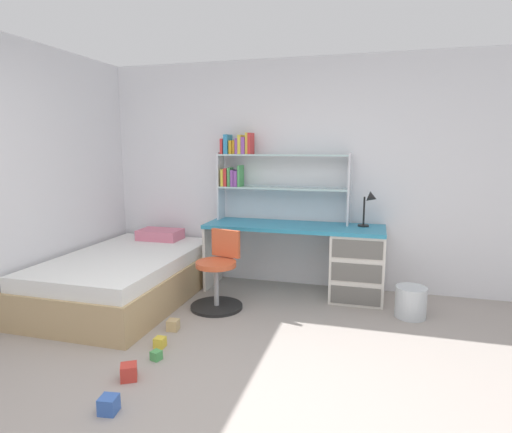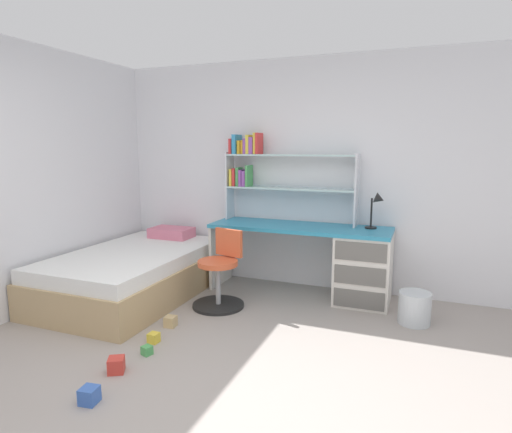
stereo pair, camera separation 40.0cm
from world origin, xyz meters
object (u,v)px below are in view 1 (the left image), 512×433
object	(u,v)px
desk	(340,258)
toy_block_natural_2	(173,325)
toy_block_green_1	(156,355)
desk_lamp	(370,203)
waste_bin	(411,302)
toy_block_yellow_3	(160,342)
swivel_chair	(218,278)
bookshelf_hutch	(261,168)
toy_block_blue_0	(109,405)
bed_platform	(127,277)
toy_block_red_4	(129,372)

from	to	relation	value
desk	toy_block_natural_2	distance (m)	1.88
toy_block_natural_2	toy_block_green_1	bearing A→B (deg)	-77.23
desk_lamp	waste_bin	bearing A→B (deg)	-49.18
toy_block_green_1	toy_block_yellow_3	distance (m)	0.21
desk	toy_block_natural_2	bearing A→B (deg)	-136.45
swivel_chair	desk_lamp	bearing A→B (deg)	27.14
bookshelf_hutch	toy_block_green_1	bearing A→B (deg)	-98.36
bookshelf_hutch	toy_block_blue_0	size ratio (longest dim) A/B	14.24
bed_platform	toy_block_yellow_3	world-z (taller)	bed_platform
toy_block_blue_0	toy_block_green_1	world-z (taller)	toy_block_blue_0
desk	desk_lamp	world-z (taller)	desk_lamp
toy_block_red_4	bookshelf_hutch	bearing A→B (deg)	81.57
swivel_chair	toy_block_green_1	size ratio (longest dim) A/B	10.92
swivel_chair	toy_block_yellow_3	world-z (taller)	swivel_chair
desk	toy_block_blue_0	xyz separation A→B (m)	(-1.17, -2.45, -0.37)
swivel_chair	toy_block_blue_0	bearing A→B (deg)	-90.87
desk_lamp	toy_block_blue_0	size ratio (longest dim) A/B	3.67
desk	toy_block_red_4	distance (m)	2.47
swivel_chair	bed_platform	size ratio (longest dim) A/B	0.38
swivel_chair	waste_bin	world-z (taller)	swivel_chair
desk_lamp	toy_block_yellow_3	distance (m)	2.50
bed_platform	toy_block_blue_0	xyz separation A→B (m)	(0.97, -1.75, -0.19)
toy_block_natural_2	toy_block_yellow_3	size ratio (longest dim) A/B	1.16
desk	swivel_chair	xyz separation A→B (m)	(-1.15, -0.64, -0.12)
desk	toy_block_blue_0	size ratio (longest dim) A/B	18.44
bookshelf_hutch	toy_block_red_4	bearing A→B (deg)	-98.43
bookshelf_hutch	toy_block_natural_2	bearing A→B (deg)	-105.65
toy_block_yellow_3	toy_block_red_4	world-z (taller)	toy_block_red_4
desk	bed_platform	world-z (taller)	desk
bookshelf_hutch	toy_block_green_1	distance (m)	2.39
toy_block_blue_0	swivel_chair	bearing A→B (deg)	89.13
toy_block_yellow_3	desk	bearing A→B (deg)	50.95
waste_bin	toy_block_green_1	xyz separation A→B (m)	(-1.91, -1.39, -0.11)
desk_lamp	bed_platform	world-z (taller)	desk_lamp
bed_platform	desk	bearing A→B (deg)	18.07
bookshelf_hutch	toy_block_natural_2	world-z (taller)	bookshelf_hutch
desk_lamp	swivel_chair	size ratio (longest dim) A/B	0.50
desk	toy_block_blue_0	distance (m)	2.74
bed_platform	toy_block_natural_2	bearing A→B (deg)	-35.06
toy_block_natural_2	toy_block_red_4	bearing A→B (deg)	-85.07
bed_platform	toy_block_green_1	xyz separation A→B (m)	(0.93, -1.09, -0.21)
waste_bin	toy_block_natural_2	distance (m)	2.21
waste_bin	toy_block_yellow_3	size ratio (longest dim) A/B	3.58
toy_block_yellow_3	waste_bin	bearing A→B (deg)	31.12
desk_lamp	bed_platform	distance (m)	2.66
bookshelf_hutch	bed_platform	distance (m)	1.87
bed_platform	waste_bin	distance (m)	2.86
waste_bin	toy_block_natural_2	bearing A→B (deg)	-156.64
toy_block_blue_0	toy_block_yellow_3	size ratio (longest dim) A/B	1.27
desk_lamp	bed_platform	bearing A→B (deg)	-162.01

